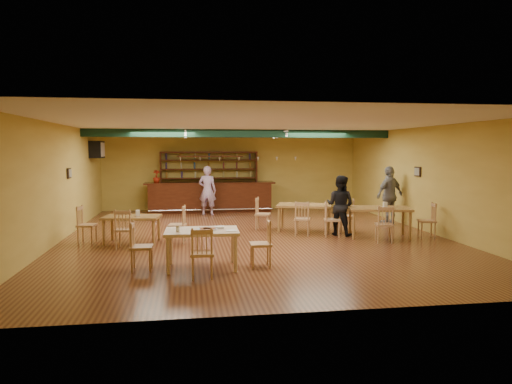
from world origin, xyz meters
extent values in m
plane|color=#4E2716|center=(0.00, 0.00, 0.00)|extent=(12.00, 12.00, 0.00)
cube|color=black|center=(0.00, 2.80, 2.87)|extent=(10.00, 0.30, 0.25)
cube|color=silver|center=(-1.80, 3.40, 2.94)|extent=(0.05, 2.50, 0.05)
cube|color=silver|center=(1.40, 3.40, 2.94)|extent=(0.05, 2.50, 0.05)
cube|color=silver|center=(-4.80, 4.20, 2.35)|extent=(0.34, 0.70, 0.48)
cube|color=black|center=(-4.97, 1.00, 1.70)|extent=(0.04, 0.34, 0.28)
cube|color=black|center=(4.97, 0.50, 1.70)|extent=(0.04, 0.34, 0.28)
cube|color=#36140A|center=(-0.91, 5.15, 0.56)|extent=(4.85, 0.85, 1.13)
cube|color=#36140A|center=(-0.91, 5.78, 1.14)|extent=(3.75, 0.40, 2.28)
imported|color=maroon|center=(-2.89, 5.15, 1.37)|extent=(0.34, 0.34, 0.47)
cube|color=olive|center=(1.57, 0.63, 0.38)|extent=(1.75, 1.37, 0.77)
cube|color=olive|center=(-3.16, -0.46, 0.34)|extent=(1.47, 1.01, 0.68)
cube|color=olive|center=(3.31, -0.62, 0.40)|extent=(1.78, 1.30, 0.80)
cube|color=tan|center=(-1.50, -3.25, 0.38)|extent=(1.46, 0.96, 0.77)
cylinder|color=silver|center=(-1.40, -3.25, 0.77)|extent=(0.47, 0.47, 0.01)
cylinder|color=#EAE5C6|center=(-1.96, -3.40, 0.82)|extent=(0.08, 0.08, 0.11)
cube|color=white|center=(-1.14, -3.04, 0.78)|extent=(0.20, 0.15, 0.03)
cube|color=silver|center=(-1.25, -3.20, 0.78)|extent=(0.33, 0.22, 0.00)
cylinder|color=white|center=(-0.94, -3.45, 0.77)|extent=(0.23, 0.23, 0.01)
imported|color=#8B51B1|center=(-1.05, 4.33, 0.89)|extent=(0.74, 0.60, 1.77)
imported|color=black|center=(2.37, -0.17, 0.82)|extent=(1.01, 0.99, 1.64)
imported|color=gray|center=(4.51, 1.38, 0.92)|extent=(1.16, 0.85, 1.83)
camera|label=1|loc=(-1.79, -12.32, 2.33)|focal=32.56mm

